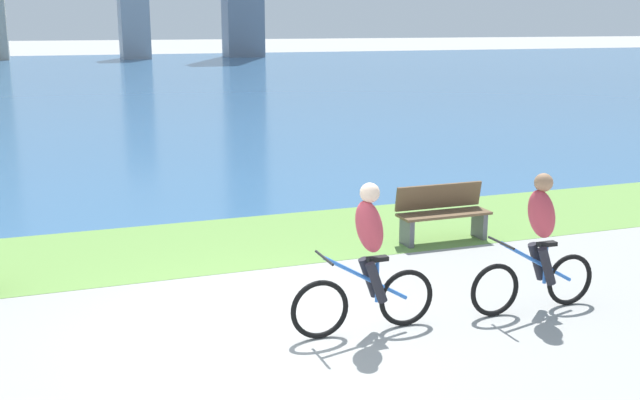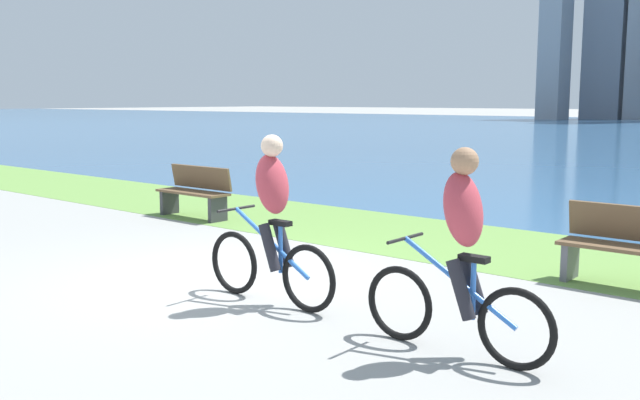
% 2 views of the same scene
% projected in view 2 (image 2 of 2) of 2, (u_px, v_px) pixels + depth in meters
% --- Properties ---
extents(ground_plane, '(300.00, 300.00, 0.00)m').
position_uv_depth(ground_plane, '(224.00, 279.00, 8.17)').
color(ground_plane, '#9E9E99').
extents(grass_strip_bayside, '(120.00, 2.96, 0.01)m').
position_uv_depth(grass_strip_bayside, '(401.00, 233.00, 10.94)').
color(grass_strip_bayside, '#6B9947').
rests_on(grass_strip_bayside, ground).
extents(cyclist_lead, '(1.72, 0.52, 1.71)m').
position_uv_depth(cyclist_lead, '(272.00, 221.00, 7.08)').
color(cyclist_lead, black).
rests_on(cyclist_lead, ground).
extents(cyclist_trailing, '(1.71, 0.52, 1.69)m').
position_uv_depth(cyclist_trailing, '(460.00, 254.00, 5.62)').
color(cyclist_trailing, black).
rests_on(cyclist_trailing, ground).
extents(bench_near_path, '(1.50, 0.47, 0.90)m').
position_uv_depth(bench_near_path, '(632.00, 248.00, 7.72)').
color(bench_near_path, brown).
rests_on(bench_near_path, ground).
extents(bench_far_along_path, '(1.50, 0.47, 0.90)m').
position_uv_depth(bench_far_along_path, '(195.00, 192.00, 12.37)').
color(bench_far_along_path, brown).
rests_on(bench_far_along_path, ground).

